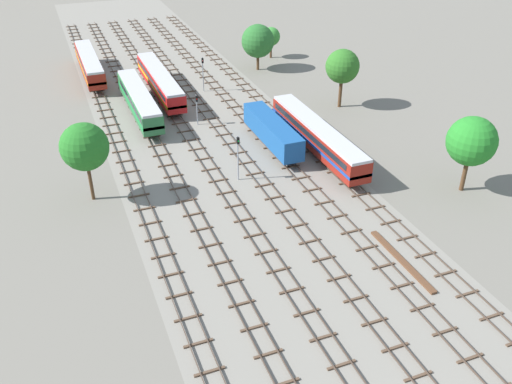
% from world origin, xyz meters
% --- Properties ---
extents(ground_plane, '(480.00, 480.00, 0.00)m').
position_xyz_m(ground_plane, '(0.00, 56.00, 0.00)').
color(ground_plane, slate).
extents(ballast_bed, '(27.55, 176.00, 0.01)m').
position_xyz_m(ballast_bed, '(0.00, 56.00, 0.00)').
color(ballast_bed, gray).
rests_on(ballast_bed, ground).
extents(track_far_left, '(2.40, 126.00, 0.29)m').
position_xyz_m(track_far_left, '(-11.77, 57.00, 0.14)').
color(track_far_left, '#47382D').
rests_on(track_far_left, ground).
extents(track_left, '(2.40, 126.00, 0.29)m').
position_xyz_m(track_left, '(-7.06, 57.00, 0.14)').
color(track_left, '#47382D').
rests_on(track_left, ground).
extents(track_centre_left, '(2.40, 126.00, 0.29)m').
position_xyz_m(track_centre_left, '(-2.35, 57.00, 0.14)').
color(track_centre_left, '#47382D').
rests_on(track_centre_left, ground).
extents(track_centre, '(2.40, 126.00, 0.29)m').
position_xyz_m(track_centre, '(2.35, 57.00, 0.14)').
color(track_centre, '#47382D').
rests_on(track_centre, ground).
extents(track_centre_right, '(2.40, 126.00, 0.29)m').
position_xyz_m(track_centre_right, '(7.06, 57.00, 0.14)').
color(track_centre_right, '#47382D').
rests_on(track_centre_right, ground).
extents(track_right, '(2.40, 126.00, 0.29)m').
position_xyz_m(track_right, '(11.77, 57.00, 0.14)').
color(track_right, '#47382D').
rests_on(track_right, ground).
extents(passenger_coach_right_nearest, '(2.96, 22.00, 3.80)m').
position_xyz_m(passenger_coach_right_nearest, '(11.77, 39.88, 2.61)').
color(passenger_coach_right_nearest, maroon).
rests_on(passenger_coach_right_nearest, ground).
extents(freight_boxcar_centre_right_near, '(2.87, 14.00, 3.60)m').
position_xyz_m(freight_boxcar_centre_right_near, '(7.07, 43.42, 2.45)').
color(freight_boxcar_centre_right_near, '#194C8C').
rests_on(freight_boxcar_centre_right_near, ground).
extents(diesel_railcar_left_mid, '(2.96, 20.50, 3.80)m').
position_xyz_m(diesel_railcar_left_mid, '(-7.06, 60.33, 2.60)').
color(diesel_railcar_left_mid, '#286638').
rests_on(diesel_railcar_left_mid, ground).
extents(passenger_coach_centre_left_midfar, '(2.96, 22.00, 3.80)m').
position_xyz_m(passenger_coach_centre_left_midfar, '(-2.35, 67.37, 2.61)').
color(passenger_coach_centre_left_midfar, red).
rests_on(passenger_coach_centre_left_midfar, ground).
extents(diesel_railcar_far_left_far, '(2.96, 20.50, 3.80)m').
position_xyz_m(diesel_railcar_far_left_far, '(-11.77, 80.59, 2.60)').
color(diesel_railcar_far_left_far, maroon).
rests_on(diesel_railcar_far_left_far, ground).
extents(signal_post_nearest, '(0.28, 0.47, 5.71)m').
position_xyz_m(signal_post_nearest, '(0.00, 36.94, 3.61)').
color(signal_post_nearest, gray).
rests_on(signal_post_nearest, ground).
extents(signal_post_near, '(0.28, 0.47, 5.73)m').
position_xyz_m(signal_post_near, '(4.71, 66.98, 3.62)').
color(signal_post_near, gray).
rests_on(signal_post_near, ground).
extents(signal_post_mid, '(0.28, 0.47, 4.50)m').
position_xyz_m(signal_post_mid, '(0.00, 54.26, 2.90)').
color(signal_post_mid, gray).
rests_on(signal_post_mid, ground).
extents(lineside_tree_0, '(5.54, 5.54, 8.97)m').
position_xyz_m(lineside_tree_0, '(23.20, 25.37, 6.18)').
color(lineside_tree_0, '#4C331E').
rests_on(lineside_tree_0, ground).
extents(lineside_tree_1, '(5.86, 5.86, 8.16)m').
position_xyz_m(lineside_tree_1, '(17.14, 74.15, 5.22)').
color(lineside_tree_1, '#4C331E').
rests_on(lineside_tree_1, ground).
extents(lineside_tree_2, '(5.09, 5.09, 8.96)m').
position_xyz_m(lineside_tree_2, '(22.36, 52.91, 6.38)').
color(lineside_tree_2, '#4C331E').
rests_on(lineside_tree_2, ground).
extents(lineside_tree_3, '(5.22, 5.22, 9.13)m').
position_xyz_m(lineside_tree_3, '(-16.66, 38.75, 6.50)').
color(lineside_tree_3, '#4C331E').
rests_on(lineside_tree_3, ground).
extents(lineside_tree_4, '(3.48, 3.48, 5.84)m').
position_xyz_m(lineside_tree_4, '(22.13, 79.96, 4.07)').
color(lineside_tree_4, '#4C331E').
rests_on(lineside_tree_4, ground).
extents(spare_rail_bundle, '(0.60, 10.00, 0.24)m').
position_xyz_m(spare_rail_bundle, '(9.10, 16.55, 0.12)').
color(spare_rail_bundle, brown).
rests_on(spare_rail_bundle, ground).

